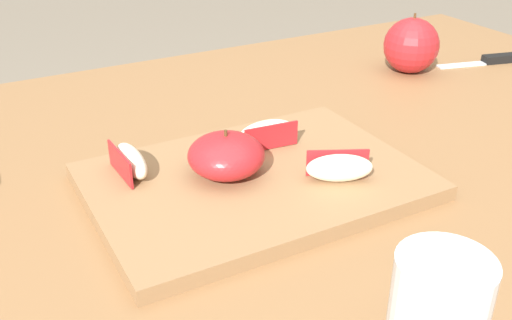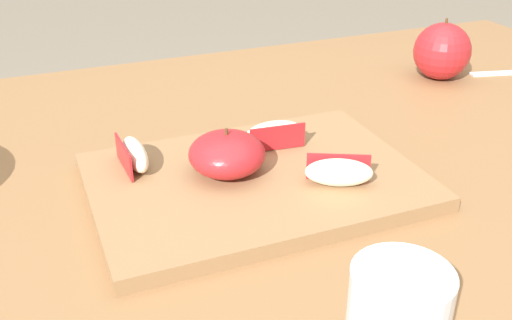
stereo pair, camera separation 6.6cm
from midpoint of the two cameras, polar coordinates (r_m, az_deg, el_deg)
The scene contains 8 objects.
dining_table at distance 0.75m, azimuth 1.73°, elevation -7.33°, with size 1.39×0.99×0.74m.
cutting_board at distance 0.67m, azimuth -2.80°, elevation -2.24°, with size 0.36×0.26×0.02m.
apple_half_skin_up at distance 0.66m, azimuth -5.70°, elevation 0.38°, with size 0.09×0.09×0.05m.
apple_wedge_middle at distance 0.65m, azimuth 5.11°, elevation -0.80°, with size 0.08×0.05×0.03m.
apple_wedge_right at distance 0.73m, azimuth -1.50°, elevation 2.54°, with size 0.08×0.03×0.03m.
apple_wedge_front at distance 0.69m, azimuth -14.60°, elevation -0.17°, with size 0.03×0.07×0.03m.
paring_knife at distance 1.15m, azimuth 20.29°, elevation 8.95°, with size 0.16×0.06×0.01m.
whole_apple_crimson at distance 1.05m, azimuth 12.84°, elevation 10.57°, with size 0.09×0.09×0.10m.
Camera 1 is at (-0.34, -0.52, 1.08)m, focal length 41.94 mm.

